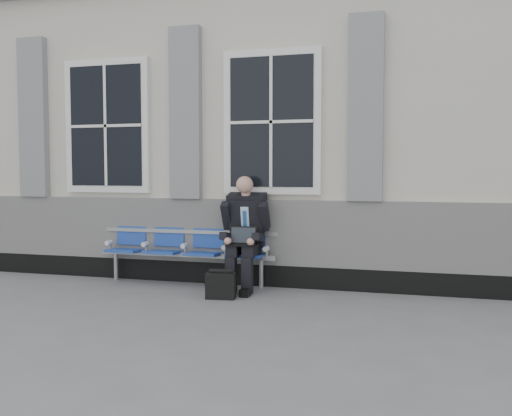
% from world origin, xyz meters
% --- Properties ---
extents(ground, '(70.00, 70.00, 0.00)m').
position_xyz_m(ground, '(0.00, 0.00, 0.00)').
color(ground, slate).
rests_on(ground, ground).
extents(station_building, '(14.40, 4.40, 4.49)m').
position_xyz_m(station_building, '(-0.02, 3.47, 2.22)').
color(station_building, beige).
rests_on(station_building, ground).
extents(bench, '(2.60, 0.47, 0.91)m').
position_xyz_m(bench, '(-0.86, 1.32, 0.55)').
color(bench, '#9EA0A3').
rests_on(bench, ground).
extents(businessman, '(0.64, 0.86, 1.52)m').
position_xyz_m(businessman, '(0.05, 1.18, 0.81)').
color(businessman, black).
rests_on(businessman, ground).
extents(briefcase, '(0.38, 0.21, 0.37)m').
position_xyz_m(briefcase, '(-0.08, 0.55, 0.17)').
color(briefcase, black).
rests_on(briefcase, ground).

